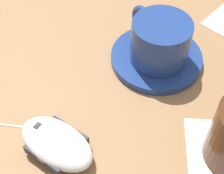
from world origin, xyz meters
The scene contains 4 objects.
ground_plane centered at (0.00, 0.00, 0.00)m, with size 3.00×3.00×0.00m, color olive.
saucer centered at (-0.06, -0.02, 0.01)m, with size 0.14×0.14×0.01m, color navy.
coffee_cup centered at (-0.06, -0.02, 0.04)m, with size 0.10×0.09×0.07m.
computer_mouse centered at (0.11, -0.14, 0.02)m, with size 0.10×0.12×0.03m.
Camera 1 is at (0.31, -0.05, 0.39)m, focal length 55.00 mm.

